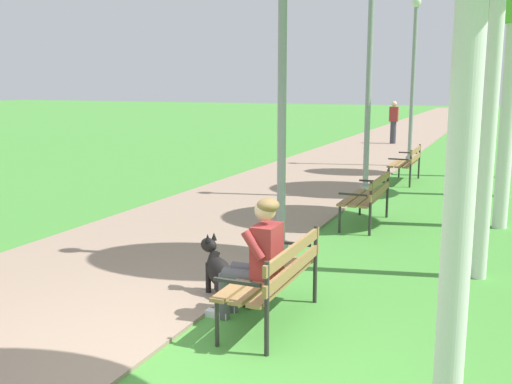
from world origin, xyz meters
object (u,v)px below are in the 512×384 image
Objects in this scene: lamp_post_far at (413,81)px; pedestrian_distant at (393,123)px; lamp_post_mid at (369,77)px; person_seated_on_near_bench at (257,254)px; park_bench_mid at (369,195)px; dog_black at (223,276)px; park_bench_far at (407,161)px; park_bench_near at (276,273)px; lamp_post_near at (282,96)px.

lamp_post_far is 6.48m from pedestrian_distant.
person_seated_on_near_bench is at bearing -86.49° from lamp_post_mid.
lamp_post_far reaches higher than person_seated_on_near_bench.
person_seated_on_near_bench reaches higher than park_bench_mid.
lamp_post_mid reaches higher than dog_black.
lamp_post_mid reaches higher than park_bench_far.
park_bench_mid is (-0.08, 4.43, 0.00)m from park_bench_near.
dog_black is at bearing -99.92° from park_bench_mid.
park_bench_near is 0.27m from person_seated_on_near_bench.
pedestrian_distant is at bearing 97.55° from lamp_post_mid.
park_bench_near is 1.00× the size of park_bench_far.
park_bench_mid is at bearing -86.39° from lamp_post_far.
lamp_post_mid is (-0.42, -2.52, 1.93)m from park_bench_far.
lamp_post_near is 9.86m from lamp_post_far.
park_bench_near is 6.85m from lamp_post_mid.
person_seated_on_near_bench is at bearing -83.93° from pedestrian_distant.
park_bench_near and park_bench_mid have the same top height.
lamp_post_mid is (-0.61, 6.55, 1.93)m from park_bench_near.
lamp_post_far is (-0.33, 11.69, 1.71)m from person_seated_on_near_bench.
person_seated_on_near_bench is 1.59× the size of dog_black.
lamp_post_mid reaches higher than park_bench_mid.
park_bench_far is (-0.18, 9.07, 0.00)m from park_bench_near.
dog_black is 0.19× the size of lamp_post_near.
park_bench_near is 1.00× the size of park_bench_mid.
park_bench_near is 0.92m from dog_black.
lamp_post_near is (-0.64, 1.84, 1.67)m from park_bench_near.
park_bench_mid is 0.36× the size of lamp_post_near.
park_bench_near is at bearing -70.65° from lamp_post_near.
dog_black is (-0.70, -4.03, -0.25)m from park_bench_mid.
park_bench_near is 2.56m from lamp_post_near.
lamp_post_near is at bearing -90.63° from lamp_post_far.
person_seated_on_near_bench is 2.41m from lamp_post_near.
park_bench_far is 0.36× the size of lamp_post_near.
park_bench_far is at bearing -77.62° from pedestrian_distant.
park_bench_near is 0.32× the size of lamp_post_far.
person_seated_on_near_bench is (-0.21, 0.00, 0.17)m from park_bench_near.
lamp_post_mid is 5.15m from lamp_post_far.
pedestrian_distant is at bearing 95.21° from lamp_post_near.
park_bench_near is at bearing -88.99° from park_bench_mid.
pedestrian_distant is at bearing 96.07° from person_seated_on_near_bench.
lamp_post_mid reaches higher than park_bench_near.
pedestrian_distant is (-1.89, 17.79, 0.16)m from person_seated_on_near_bench.
dog_black is 0.17× the size of lamp_post_far.
dog_black is (-0.78, 0.41, -0.25)m from park_bench_near.
lamp_post_mid reaches higher than lamp_post_near.
park_bench_mid is 1.00× the size of park_bench_far.
lamp_post_far reaches higher than park_bench_far.
dog_black is (-0.58, 0.40, -0.42)m from person_seated_on_near_bench.
person_seated_on_near_bench is at bearing -88.39° from lamp_post_far.
park_bench_mid reaches higher than dog_black.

